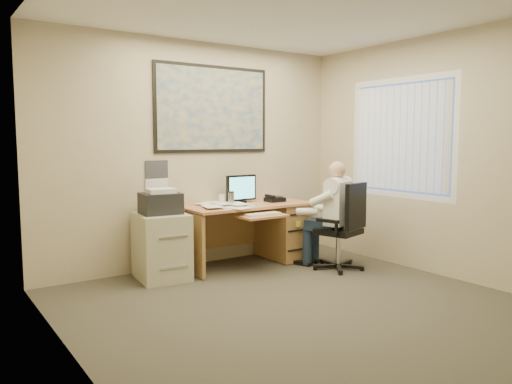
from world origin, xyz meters
TOP-DOWN VIEW (x-y plane):
  - room_shell at (0.00, 0.00)m, footprint 4.00×4.50m
  - desk at (0.79, 1.90)m, footprint 1.60×0.97m
  - world_map at (0.21, 2.23)m, footprint 1.56×0.03m
  - wall_calendar at (-0.54, 2.24)m, footprint 0.28×0.01m
  - window_blinds at (1.97, 0.80)m, footprint 0.06×1.40m
  - filing_cabinet at (-0.66, 1.87)m, footprint 0.58×0.67m
  - office_chair at (1.23, 1.03)m, footprint 0.76×0.76m
  - person at (1.24, 1.10)m, footprint 0.75×0.88m

SIDE VIEW (x-z plane):
  - office_chair at x=1.23m, z-range -0.22..0.82m
  - filing_cabinet at x=-0.66m, z-range -0.07..0.93m
  - desk at x=0.79m, z-range -0.10..0.98m
  - person at x=1.24m, z-range 0.00..1.28m
  - wall_calendar at x=-0.54m, z-range 0.87..1.29m
  - room_shell at x=0.00m, z-range 0.00..2.70m
  - window_blinds at x=1.97m, z-range 0.90..2.20m
  - world_map at x=0.21m, z-range 1.37..2.43m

